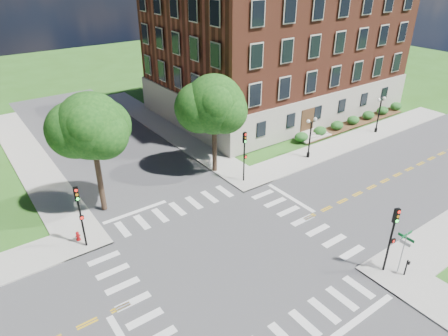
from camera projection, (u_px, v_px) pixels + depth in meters
ground at (229, 256)px, 27.74m from camera, size 160.00×160.00×0.00m
road_ew at (229, 255)px, 27.74m from camera, size 90.00×12.00×0.01m
road_ns at (229, 255)px, 27.74m from camera, size 12.00×90.00×0.01m
sidewalk_ne at (257, 134)px, 46.71m from camera, size 34.00×34.00×0.12m
crosswalk_east at (303, 220)px, 31.47m from camera, size 2.20×10.20×0.02m
stop_bar_east at (290, 198)px, 34.45m from camera, size 0.40×5.50×0.00m
main_building at (277, 45)px, 52.08m from camera, size 30.60×22.40×16.50m
shrub_row at (352, 125)px, 49.48m from camera, size 18.00×2.00×1.30m
tree_c at (91, 126)px, 29.37m from camera, size 5.08×5.08×9.82m
tree_d at (214, 104)px, 35.62m from camera, size 5.40×5.40×9.37m
traffic_signal_se at (392, 232)px, 24.87m from camera, size 0.38×0.46×4.80m
traffic_signal_ne at (244, 150)px, 35.48m from camera, size 0.35×0.39×4.80m
traffic_signal_nw at (79, 210)px, 27.12m from camera, size 0.36×0.41×4.80m
twin_lamp_west at (310, 136)px, 40.15m from camera, size 1.36×0.36×4.23m
twin_lamp_east at (379, 113)px, 46.11m from camera, size 1.36×0.36×4.23m
street_sign_pole at (404, 245)px, 25.15m from camera, size 1.10×1.10×3.10m
push_button_post at (407, 267)px, 25.56m from camera, size 0.14×0.21×1.20m
fire_hydrant at (78, 236)px, 28.92m from camera, size 0.35×0.35×0.75m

